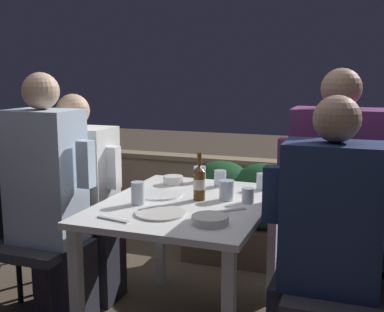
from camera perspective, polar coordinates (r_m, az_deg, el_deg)
The scene contains 26 objects.
parapet_wall at distance 4.15m, azimuth 7.84°, elevation -4.56°, with size 9.00×0.18×0.62m.
dining_table at distance 2.47m, azimuth -0.62°, elevation -7.39°, with size 0.81×1.04×0.70m.
planter_hedge at distance 3.43m, azimuth 8.33°, elevation -6.22°, with size 1.09×0.47×0.72m.
chair_left_near at distance 2.81m, azimuth -19.75°, elevation -6.82°, with size 0.48×0.48×0.97m.
person_blue_shirt at distance 2.65m, azimuth -16.34°, elevation -5.01°, with size 0.47×0.26×1.35m.
chair_left_far at distance 3.05m, azimuth -16.36°, elevation -5.32°, with size 0.48×0.48×0.97m.
person_white_polo at distance 2.92m, azimuth -12.95°, elevation -4.94°, with size 0.51×0.26×1.23m.
chair_right_near at distance 2.14m, azimuth 21.00°, elevation -12.27°, with size 0.48×0.48×0.97m.
person_navy_jumper at distance 2.11m, azimuth 15.19°, elevation -10.19°, with size 0.48×0.26×1.26m.
chair_right_far at distance 2.51m, azimuth 20.67°, elevation -8.93°, with size 0.48×0.48×0.97m.
person_purple_stripe at distance 2.47m, azimuth 15.91°, elevation -5.98°, with size 0.50×0.26×1.37m.
beer_bottle at distance 2.44m, azimuth 0.87°, elevation -3.11°, with size 0.06×0.06×0.24m.
plate_0 at distance 2.56m, azimuth -3.82°, elevation -4.57°, with size 0.24×0.24×0.01m.
plate_1 at distance 2.23m, azimuth -3.76°, elevation -6.79°, with size 0.23×0.23×0.01m.
bowl_0 at distance 2.80m, azimuth -2.25°, elevation -2.80°, with size 0.12×0.12×0.05m.
bowl_1 at distance 2.08m, azimuth 2.16°, elevation -7.48°, with size 0.16×0.16×0.04m.
glass_cup_0 at distance 2.46m, azimuth 4.14°, elevation -4.05°, with size 0.08×0.08×0.10m.
glass_cup_1 at distance 2.42m, azimuth 6.66°, elevation -4.67°, with size 0.06×0.06×0.08m.
glass_cup_2 at distance 2.39m, azimuth -6.41°, elevation -4.38°, with size 0.07×0.07×0.11m.
glass_cup_3 at distance 2.86m, azimuth 0.91°, elevation -2.16°, with size 0.07×0.07×0.09m.
glass_cup_4 at distance 2.70m, azimuth 8.41°, elevation -3.00°, with size 0.07×0.07×0.09m.
glass_cup_5 at distance 2.75m, azimuth 3.36°, elevation -2.66°, with size 0.07×0.07×0.09m.
fork_0 at distance 2.28m, azimuth 4.44°, elevation -6.45°, with size 0.14×0.13×0.01m.
fork_1 at distance 2.61m, azimuth 4.24°, elevation -4.29°, with size 0.10×0.16×0.01m.
fork_2 at distance 2.17m, azimuth -9.35°, elevation -7.42°, with size 0.17×0.05×0.01m.
potted_plant at distance 3.74m, azimuth -15.57°, elevation -5.40°, with size 0.32×0.32×0.62m.
Camera 1 is at (0.83, -2.20, 1.35)m, focal length 45.00 mm.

